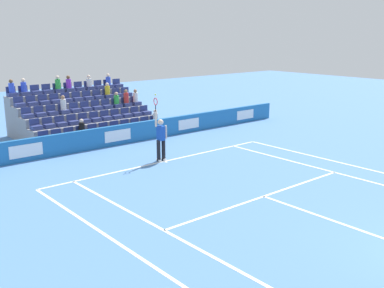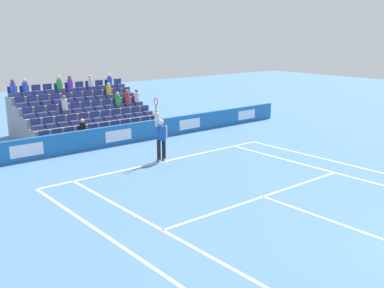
# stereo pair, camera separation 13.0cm
# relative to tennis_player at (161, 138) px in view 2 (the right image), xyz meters

# --- Properties ---
(line_baseline) EXTENTS (10.97, 0.10, 0.01)m
(line_baseline) POSITION_rel_tennis_player_xyz_m (-0.04, 0.17, -0.99)
(line_baseline) COLOR white
(line_baseline) RESTS_ON ground
(line_service) EXTENTS (8.23, 0.10, 0.01)m
(line_service) POSITION_rel_tennis_player_xyz_m (-0.04, 5.66, -0.99)
(line_service) COLOR white
(line_service) RESTS_ON ground
(line_centre_service) EXTENTS (0.10, 6.40, 0.01)m
(line_centre_service) POSITION_rel_tennis_player_xyz_m (-0.04, 8.86, -0.99)
(line_centre_service) COLOR white
(line_centre_service) RESTS_ON ground
(line_singles_sideline_left) EXTENTS (0.10, 11.89, 0.01)m
(line_singles_sideline_left) POSITION_rel_tennis_player_xyz_m (4.08, 6.12, -0.99)
(line_singles_sideline_left) COLOR white
(line_singles_sideline_left) RESTS_ON ground
(line_singles_sideline_right) EXTENTS (0.10, 11.89, 0.01)m
(line_singles_sideline_right) POSITION_rel_tennis_player_xyz_m (-4.15, 6.12, -0.99)
(line_singles_sideline_right) COLOR white
(line_singles_sideline_right) RESTS_ON ground
(line_doubles_sideline_left) EXTENTS (0.10, 11.89, 0.01)m
(line_doubles_sideline_left) POSITION_rel_tennis_player_xyz_m (5.45, 6.12, -0.99)
(line_doubles_sideline_left) COLOR white
(line_doubles_sideline_left) RESTS_ON ground
(line_doubles_sideline_right) EXTENTS (0.10, 11.89, 0.01)m
(line_doubles_sideline_right) POSITION_rel_tennis_player_xyz_m (-5.52, 6.12, -0.99)
(line_doubles_sideline_right) COLOR white
(line_doubles_sideline_right) RESTS_ON ground
(line_centre_mark) EXTENTS (0.10, 0.20, 0.01)m
(line_centre_mark) POSITION_rel_tennis_player_xyz_m (-0.04, 0.27, -0.99)
(line_centre_mark) COLOR white
(line_centre_mark) RESTS_ON ground
(sponsor_barrier) EXTENTS (22.12, 0.22, 0.96)m
(sponsor_barrier) POSITION_rel_tennis_player_xyz_m (-0.04, -3.63, -0.51)
(sponsor_barrier) COLOR #1E66AD
(sponsor_barrier) RESTS_ON ground
(tennis_player) EXTENTS (0.52, 0.38, 2.85)m
(tennis_player) POSITION_rel_tennis_player_xyz_m (0.00, 0.00, 0.00)
(tennis_player) COLOR black
(tennis_player) RESTS_ON ground
(stadium_stand) EXTENTS (6.82, 4.75, 3.02)m
(stadium_stand) POSITION_rel_tennis_player_xyz_m (-0.05, -7.20, -0.17)
(stadium_stand) COLOR gray
(stadium_stand) RESTS_ON ground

